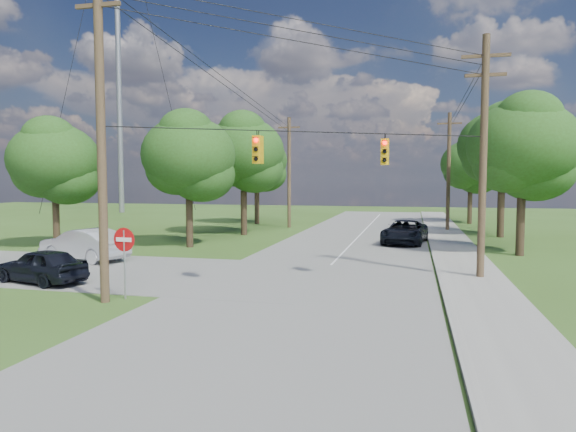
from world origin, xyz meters
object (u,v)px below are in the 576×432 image
(pole_north_w, at_px, (289,171))
(do_not_enter_sign, at_px, (124,248))
(car_main_north, at_px, (405,232))
(car_cross_dark, at_px, (41,265))
(pole_sw, at_px, (101,125))
(pole_north_e, at_px, (449,171))
(pole_ne, at_px, (483,154))
(car_cross_silver, at_px, (84,244))

(pole_north_w, height_order, do_not_enter_sign, pole_north_w)
(car_main_north, bearing_deg, car_cross_dark, -122.32)
(pole_sw, xyz_separation_m, pole_north_e, (13.50, 29.60, -1.10))
(pole_sw, height_order, pole_north_w, pole_sw)
(pole_ne, distance_m, car_cross_dark, 19.35)
(do_not_enter_sign, bearing_deg, car_main_north, 67.56)
(pole_sw, height_order, car_cross_silver, pole_sw)
(pole_sw, distance_m, pole_ne, 15.51)
(pole_ne, relative_size, do_not_enter_sign, 4.01)
(pole_north_w, height_order, car_cross_dark, pole_north_w)
(pole_north_e, xyz_separation_m, do_not_enter_sign, (-13.06, -29.00, -3.24))
(pole_sw, distance_m, pole_north_w, 29.62)
(pole_north_e, relative_size, do_not_enter_sign, 3.82)
(car_cross_dark, height_order, car_main_north, car_main_north)
(pole_sw, bearing_deg, car_main_north, 62.84)
(do_not_enter_sign, bearing_deg, car_cross_dark, 165.41)
(pole_north_w, xyz_separation_m, do_not_enter_sign, (0.84, -29.00, -3.24))
(pole_north_e, bearing_deg, do_not_enter_sign, -114.25)
(pole_sw, bearing_deg, pole_north_e, 65.48)
(pole_sw, height_order, pole_ne, pole_sw)
(car_main_north, bearing_deg, pole_north_w, 144.35)
(pole_north_w, xyz_separation_m, car_main_north, (10.50, -9.92, -4.32))
(pole_ne, xyz_separation_m, car_main_north, (-3.40, 12.08, -4.65))
(pole_ne, height_order, car_main_north, pole_ne)
(car_cross_silver, xyz_separation_m, car_main_north, (16.60, 11.69, -0.07))
(pole_north_e, height_order, car_cross_silver, pole_north_e)
(pole_ne, bearing_deg, car_cross_dark, -163.60)
(car_main_north, bearing_deg, car_cross_silver, -137.12)
(pole_north_e, distance_m, car_cross_dark, 32.99)
(car_cross_dark, xyz_separation_m, do_not_enter_sign, (4.94, -1.70, 1.13))
(car_cross_dark, bearing_deg, pole_north_e, 160.80)
(pole_north_e, relative_size, car_cross_silver, 1.92)
(car_cross_dark, xyz_separation_m, car_cross_silver, (-1.99, 5.69, 0.13))
(do_not_enter_sign, bearing_deg, pole_sw, -121.72)
(car_main_north, bearing_deg, pole_ne, -66.57)
(pole_sw, height_order, car_cross_dark, pole_sw)
(car_cross_silver, height_order, car_main_north, car_cross_silver)
(car_main_north, height_order, do_not_enter_sign, do_not_enter_sign)
(pole_sw, xyz_separation_m, do_not_enter_sign, (0.44, 0.60, -4.34))
(car_cross_dark, relative_size, do_not_enter_sign, 1.63)
(pole_sw, distance_m, car_cross_dark, 7.45)
(pole_sw, bearing_deg, pole_ne, 29.38)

